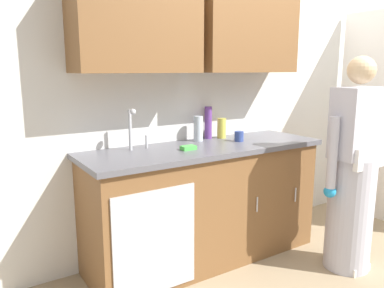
# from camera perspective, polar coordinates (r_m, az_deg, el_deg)

# --- Properties ---
(ground_plane) EXTENTS (9.00, 9.00, 0.00)m
(ground_plane) POSITION_cam_1_polar(r_m,az_deg,el_deg) (3.17, 18.18, -18.20)
(ground_plane) COLOR #998466
(kitchen_wall_with_uppers) EXTENTS (4.80, 0.44, 2.70)m
(kitchen_wall_with_uppers) POSITION_cam_1_polar(r_m,az_deg,el_deg) (3.39, 4.92, 10.25)
(kitchen_wall_with_uppers) COLOR silver
(kitchen_wall_with_uppers) RESTS_ON ground
(counter_cabinet) EXTENTS (1.90, 0.62, 0.90)m
(counter_cabinet) POSITION_cam_1_polar(r_m,az_deg,el_deg) (3.10, 1.82, -9.17)
(counter_cabinet) COLOR brown
(counter_cabinet) RESTS_ON ground
(countertop) EXTENTS (1.96, 0.66, 0.04)m
(countertop) POSITION_cam_1_polar(r_m,az_deg,el_deg) (2.97, 1.91, -0.62)
(countertop) COLOR #595960
(countertop) RESTS_ON counter_cabinet
(sink) EXTENTS (0.50, 0.36, 0.35)m
(sink) POSITION_cam_1_polar(r_m,az_deg,el_deg) (2.72, -7.20, -1.67)
(sink) COLOR #B7BABF
(sink) RESTS_ON counter_cabinet
(person_at_sink) EXTENTS (0.55, 0.34, 1.62)m
(person_at_sink) POSITION_cam_1_polar(r_m,az_deg,el_deg) (3.12, 22.90, -5.23)
(person_at_sink) COLOR white
(person_at_sink) RESTS_ON ground
(bottle_dish_liquid) EXTENTS (0.06, 0.06, 0.28)m
(bottle_dish_liquid) POSITION_cam_1_polar(r_m,az_deg,el_deg) (3.25, 2.45, 3.21)
(bottle_dish_liquid) COLOR #66388C
(bottle_dish_liquid) RESTS_ON countertop
(bottle_water_short) EXTENTS (0.08, 0.08, 0.17)m
(bottle_water_short) POSITION_cam_1_polar(r_m,az_deg,el_deg) (3.29, 4.47, 2.38)
(bottle_water_short) COLOR #D8D14C
(bottle_water_short) RESTS_ON countertop
(bottle_soap) EXTENTS (0.08, 0.08, 0.21)m
(bottle_soap) POSITION_cam_1_polar(r_m,az_deg,el_deg) (3.14, 0.96, 2.32)
(bottle_soap) COLOR silver
(bottle_soap) RESTS_ON countertop
(cup_by_sink) EXTENTS (0.08, 0.08, 0.08)m
(cup_by_sink) POSITION_cam_1_polar(r_m,az_deg,el_deg) (3.16, 7.06, 1.15)
(cup_by_sink) COLOR #33478C
(cup_by_sink) RESTS_ON countertop
(sponge) EXTENTS (0.11, 0.07, 0.03)m
(sponge) POSITION_cam_1_polar(r_m,az_deg,el_deg) (2.81, -0.55, -0.57)
(sponge) COLOR #4CBF4C
(sponge) RESTS_ON countertop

